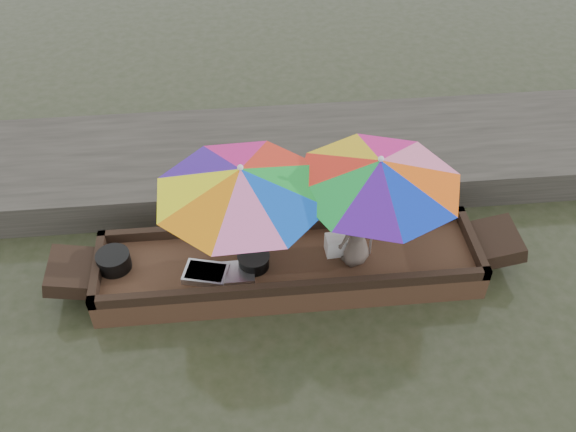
{
  "coord_description": "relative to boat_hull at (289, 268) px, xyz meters",
  "views": [
    {
      "loc": [
        -0.56,
        -5.57,
        6.27
      ],
      "look_at": [
        0.0,
        0.1,
        1.0
      ],
      "focal_mm": 40.0,
      "sensor_mm": 36.0,
      "label": 1
    }
  ],
  "objects": [
    {
      "name": "umbrella_stern",
      "position": [
        1.04,
        0.0,
        0.95
      ],
      "size": [
        2.13,
        2.13,
        1.55
      ],
      "primitive_type": null,
      "rotation": [
        0.0,
        0.0,
        0.07
      ],
      "color": "pink",
      "rests_on": "boat_hull"
    },
    {
      "name": "dock",
      "position": [
        0.0,
        2.2,
        0.08
      ],
      "size": [
        22.0,
        2.2,
        0.5
      ],
      "primitive_type": "cube",
      "color": "#2D2B26",
      "rests_on": "ground"
    },
    {
      "name": "vendor",
      "position": [
        0.82,
        -0.1,
        0.67
      ],
      "size": [
        0.57,
        0.54,
        0.98
      ],
      "primitive_type": "imported",
      "rotation": [
        0.0,
        0.0,
        3.77
      ],
      "color": "#50443C",
      "rests_on": "boat_hull"
    },
    {
      "name": "cooking_pot",
      "position": [
        -2.18,
        0.07,
        0.29
      ],
      "size": [
        0.42,
        0.42,
        0.22
      ],
      "primitive_type": "cylinder",
      "color": "black",
      "rests_on": "boat_hull"
    },
    {
      "name": "charcoal_grill",
      "position": [
        -0.45,
        -0.08,
        0.26
      ],
      "size": [
        0.38,
        0.38,
        0.18
      ],
      "primitive_type": "cylinder",
      "color": "black",
      "rests_on": "boat_hull"
    },
    {
      "name": "water",
      "position": [
        0.0,
        0.0,
        -0.17
      ],
      "size": [
        80.0,
        80.0,
        0.0
      ],
      "primitive_type": "plane",
      "color": "#252C18",
      "rests_on": "ground"
    },
    {
      "name": "supply_bag",
      "position": [
        0.62,
        0.06,
        0.3
      ],
      "size": [
        0.29,
        0.24,
        0.26
      ],
      "primitive_type": "cube",
      "rotation": [
        0.0,
        0.0,
        0.06
      ],
      "color": "silver",
      "rests_on": "boat_hull"
    },
    {
      "name": "umbrella_bow",
      "position": [
        -0.54,
        0.0,
        0.95
      ],
      "size": [
        2.75,
        2.75,
        1.55
      ],
      "primitive_type": null,
      "rotation": [
        0.0,
        0.0,
        0.43
      ],
      "color": "red",
      "rests_on": "boat_hull"
    },
    {
      "name": "tray_scallop",
      "position": [
        -0.71,
        -0.2,
        0.21
      ],
      "size": [
        0.53,
        0.37,
        0.06
      ],
      "primitive_type": "cube",
      "rotation": [
        0.0,
        0.0,
        0.01
      ],
      "color": "silver",
      "rests_on": "boat_hull"
    },
    {
      "name": "boat_hull",
      "position": [
        0.0,
        0.0,
        0.0
      ],
      "size": [
        4.86,
        1.2,
        0.35
      ],
      "primitive_type": "cube",
      "color": "#402719",
      "rests_on": "water"
    },
    {
      "name": "tray_crayfish",
      "position": [
        -1.05,
        -0.19,
        0.22
      ],
      "size": [
        0.6,
        0.49,
        0.09
      ],
      "primitive_type": "cube",
      "rotation": [
        0.0,
        0.0,
        -0.26
      ],
      "color": "silver",
      "rests_on": "boat_hull"
    }
  ]
}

